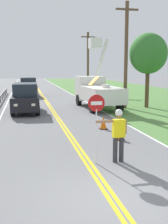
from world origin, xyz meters
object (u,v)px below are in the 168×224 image
object	(u,v)px
utility_bucket_truck	(96,90)
utility_pole_mid	(88,61)
oncoming_suv_second	(28,87)
roadside_tree_verge	(148,54)
utility_pole_near	(126,54)
flagger_worker	(118,132)
oncoming_suv_nearest	(26,98)
traffic_cone_mid	(103,123)
traffic_cone_lead	(119,132)
stop_sign_paddle	(96,113)

from	to	relation	value
utility_bucket_truck	utility_pole_mid	xyz separation A→B (m)	(2.50, 13.82, 2.59)
oncoming_suv_second	roadside_tree_verge	distance (m)	14.92
utility_pole_near	utility_pole_mid	distance (m)	14.50
flagger_worker	oncoming_suv_second	size ratio (longest dim) A/B	0.39
flagger_worker	utility_bucket_truck	size ratio (longest dim) A/B	0.27
oncoming_suv_nearest	oncoming_suv_second	bearing A→B (deg)	88.38
utility_bucket_truck	traffic_cone_mid	distance (m)	8.01
utility_pole_near	roadside_tree_verge	distance (m)	1.88
flagger_worker	oncoming_suv_nearest	size ratio (longest dim) A/B	0.39
flagger_worker	traffic_cone_mid	world-z (taller)	flagger_worker
oncoming_suv_nearest	oncoming_suv_second	distance (m)	11.93
oncoming_suv_nearest	roadside_tree_verge	world-z (taller)	roadside_tree_verge
flagger_worker	traffic_cone_lead	xyz separation A→B (m)	(1.05, 2.84, -0.71)
traffic_cone_mid	roadside_tree_verge	bearing A→B (deg)	51.29
flagger_worker	traffic_cone_mid	bearing A→B (deg)	79.41
stop_sign_paddle	oncoming_suv_second	size ratio (longest dim) A/B	0.50
oncoming_suv_nearest	traffic_cone_mid	size ratio (longest dim) A/B	6.69
oncoming_suv_nearest	utility_pole_near	size ratio (longest dim) A/B	0.57
oncoming_suv_second	traffic_cone_mid	size ratio (longest dim) A/B	6.64
oncoming_suv_nearest	utility_pole_near	xyz separation A→B (m)	(7.74, 0.67, 3.21)
utility_bucket_truck	oncoming_suv_nearest	world-z (taller)	utility_bucket_truck
stop_sign_paddle	utility_pole_mid	bearing A→B (deg)	77.65
stop_sign_paddle	flagger_worker	bearing A→B (deg)	0.03
stop_sign_paddle	oncoming_suv_second	bearing A→B (deg)	94.52
traffic_cone_mid	oncoming_suv_nearest	bearing A→B (deg)	121.36
stop_sign_paddle	traffic_cone_lead	world-z (taller)	stop_sign_paddle
traffic_cone_mid	traffic_cone_lead	bearing A→B (deg)	-87.45
stop_sign_paddle	oncoming_suv_nearest	xyz separation A→B (m)	(-2.19, 11.52, -0.65)
utility_bucket_truck	traffic_cone_lead	size ratio (longest dim) A/B	9.84
utility_bucket_truck	utility_pole_mid	size ratio (longest dim) A/B	0.90
utility_pole_near	roadside_tree_verge	bearing A→B (deg)	0.80
traffic_cone_lead	traffic_cone_mid	bearing A→B (deg)	92.55
utility_pole_mid	flagger_worker	bearing A→B (deg)	-100.76
flagger_worker	stop_sign_paddle	xyz separation A→B (m)	(-0.77, -0.00, 0.66)
flagger_worker	utility_pole_near	size ratio (longest dim) A/B	0.22
utility_pole_mid	oncoming_suv_second	bearing A→B (deg)	-157.14
oncoming_suv_second	roadside_tree_verge	size ratio (longest dim) A/B	0.79
utility_pole_near	traffic_cone_lead	distance (m)	10.80
flagger_worker	utility_bucket_truck	bearing A→B (deg)	78.67
oncoming_suv_second	utility_bucket_truck	bearing A→B (deg)	-63.83
utility_bucket_truck	oncoming_suv_nearest	xyz separation A→B (m)	(-5.54, -1.34, -0.35)
stop_sign_paddle	utility_pole_near	bearing A→B (deg)	65.52
oncoming_suv_second	traffic_cone_mid	world-z (taller)	oncoming_suv_second
flagger_worker	utility_pole_near	xyz separation A→B (m)	(4.78, 12.19, 3.22)
stop_sign_paddle	utility_pole_near	xyz separation A→B (m)	(5.55, 12.19, 2.56)
utility_pole_mid	oncoming_suv_nearest	bearing A→B (deg)	-117.91
traffic_cone_lead	stop_sign_paddle	bearing A→B (deg)	-122.66
flagger_worker	utility_bucket_truck	xyz separation A→B (m)	(2.58, 12.87, 0.37)
utility_bucket_truck	utility_pole_mid	world-z (taller)	utility_pole_mid
oncoming_suv_nearest	traffic_cone_mid	xyz separation A→B (m)	(3.91, -6.42, -0.72)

